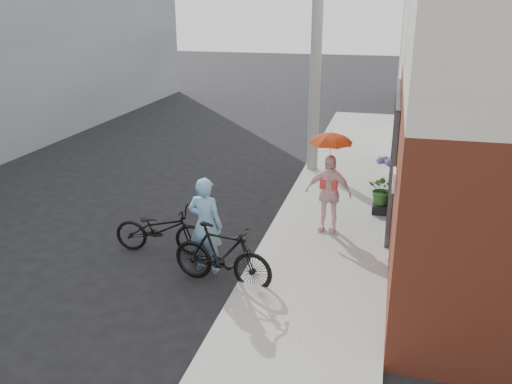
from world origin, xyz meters
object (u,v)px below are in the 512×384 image
at_px(utility_pole, 317,38).
at_px(bike_right, 222,255).
at_px(kimono_woman, 328,193).
at_px(planter, 381,208).
at_px(bike_left, 161,229).
at_px(officer, 205,225).

relative_size(utility_pole, bike_right, 4.03).
xyz_separation_m(bike_right, kimono_woman, (1.40, 2.34, 0.36)).
xyz_separation_m(utility_pole, kimono_woman, (0.90, -4.00, -2.62)).
distance_m(utility_pole, planter, 4.72).
bearing_deg(kimono_woman, utility_pole, 110.11).
bearing_deg(kimono_woman, bike_left, -145.29).
xyz_separation_m(utility_pole, planter, (1.90, -2.81, -3.28)).
bearing_deg(planter, officer, -131.93).
bearing_deg(planter, kimono_woman, -130.05).
xyz_separation_m(kimono_woman, planter, (1.00, 1.19, -0.67)).
xyz_separation_m(officer, bike_left, (-1.03, 0.48, -0.38)).
bearing_deg(planter, utility_pole, 124.08).
relative_size(kimono_woman, planter, 4.06).
bearing_deg(bike_right, officer, 54.98).
height_order(utility_pole, bike_right, utility_pole).
height_order(utility_pole, planter, utility_pole).
bearing_deg(kimono_woman, bike_right, -113.27).
distance_m(utility_pole, kimono_woman, 4.87).
bearing_deg(bike_left, bike_right, -126.08).
height_order(utility_pole, bike_left, utility_pole).
distance_m(utility_pole, bike_left, 6.55).
bearing_deg(bike_left, utility_pole, -24.33).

